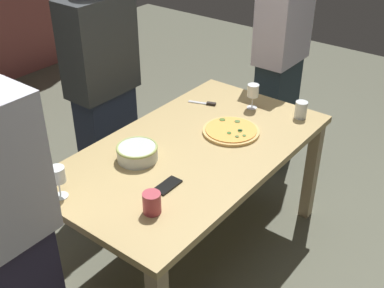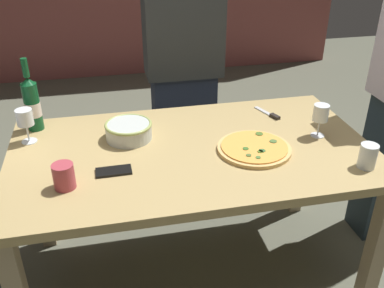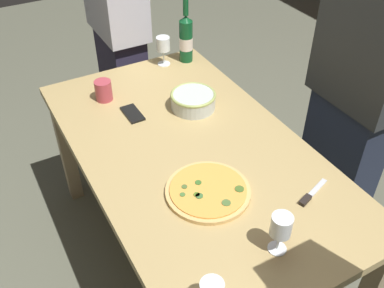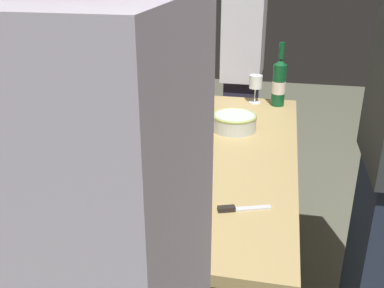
{
  "view_description": "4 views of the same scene",
  "coord_description": "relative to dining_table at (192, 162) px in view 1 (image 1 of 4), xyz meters",
  "views": [
    {
      "loc": [
        -1.75,
        -1.36,
        2.12
      ],
      "look_at": [
        0.0,
        0.0,
        0.77
      ],
      "focal_mm": 45.2,
      "sensor_mm": 36.0,
      "label": 1
    },
    {
      "loc": [
        -0.35,
        -1.63,
        1.7
      ],
      "look_at": [
        0.0,
        0.0,
        0.77
      ],
      "focal_mm": 40.52,
      "sensor_mm": 36.0,
      "label": 2
    },
    {
      "loc": [
        1.27,
        -0.7,
        1.95
      ],
      "look_at": [
        0.0,
        0.0,
        0.77
      ],
      "focal_mm": 41.48,
      "sensor_mm": 36.0,
      "label": 3
    },
    {
      "loc": [
        1.72,
        0.36,
        1.53
      ],
      "look_at": [
        0.0,
        0.0,
        0.77
      ],
      "focal_mm": 41.33,
      "sensor_mm": 36.0,
      "label": 4
    }
  ],
  "objects": [
    {
      "name": "person_host",
      "position": [
        0.12,
        0.81,
        0.16
      ],
      "size": [
        0.45,
        0.24,
        1.63
      ],
      "rotation": [
        0.0,
        0.0,
        -1.72
      ],
      "color": "#222A3E",
      "rests_on": "ground"
    },
    {
      "name": "serving_bowl",
      "position": [
        -0.26,
        0.15,
        0.14
      ],
      "size": [
        0.22,
        0.22,
        0.08
      ],
      "color": "silver",
      "rests_on": "dining_table"
    },
    {
      "name": "wine_glass_near_pizza",
      "position": [
        0.6,
        -0.01,
        0.2
      ],
      "size": [
        0.07,
        0.07,
        0.16
      ],
      "color": "white",
      "rests_on": "dining_table"
    },
    {
      "name": "cell_phone",
      "position": [
        -0.35,
        -0.12,
        0.1
      ],
      "size": [
        0.14,
        0.07,
        0.01
      ],
      "primitive_type": "cube",
      "rotation": [
        0.0,
        0.0,
        1.58
      ],
      "color": "black",
      "rests_on": "dining_table"
    },
    {
      "name": "pizza_knife",
      "position": [
        0.46,
        0.25,
        0.1
      ],
      "size": [
        0.08,
        0.18,
        0.02
      ],
      "color": "silver",
      "rests_on": "dining_table"
    },
    {
      "name": "cup_amber",
      "position": [
        -0.54,
        -0.19,
        0.14
      ],
      "size": [
        0.08,
        0.08,
        0.1
      ],
      "primitive_type": "cylinder",
      "color": "#B4404B",
      "rests_on": "dining_table"
    },
    {
      "name": "ground_plane",
      "position": [
        0.0,
        0.0,
        -0.66
      ],
      "size": [
        8.0,
        8.0,
        0.0
      ],
      "primitive_type": "plane",
      "color": "#5E5F4E"
    },
    {
      "name": "wine_bottle",
      "position": [
        -0.69,
        0.35,
        0.23
      ],
      "size": [
        0.07,
        0.07,
        0.35
      ],
      "color": "#0F4B24",
      "rests_on": "dining_table"
    },
    {
      "name": "cup_ceramic",
      "position": [
        0.67,
        -0.3,
        0.14
      ],
      "size": [
        0.07,
        0.07,
        0.1
      ],
      "primitive_type": "cylinder",
      "color": "white",
      "rests_on": "dining_table"
    },
    {
      "name": "dining_table",
      "position": [
        0.0,
        0.0,
        0.0
      ],
      "size": [
        1.6,
        0.9,
        0.75
      ],
      "color": "tan",
      "rests_on": "ground"
    },
    {
      "name": "person_guest_right",
      "position": [
        1.18,
        0.13,
        0.22
      ],
      "size": [
        0.41,
        0.24,
        1.72
      ],
      "rotation": [
        0.0,
        0.0,
        -3.04
      ],
      "color": "#24333C",
      "rests_on": "ground"
    },
    {
      "name": "pizza",
      "position": [
        0.26,
        -0.08,
        0.1
      ],
      "size": [
        0.32,
        0.32,
        0.03
      ],
      "color": "#E1B269",
      "rests_on": "dining_table"
    },
    {
      "name": "wine_glass_by_bottle",
      "position": [
        -0.71,
        0.22,
        0.21
      ],
      "size": [
        0.07,
        0.07,
        0.16
      ],
      "color": "white",
      "rests_on": "dining_table"
    }
  ]
}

